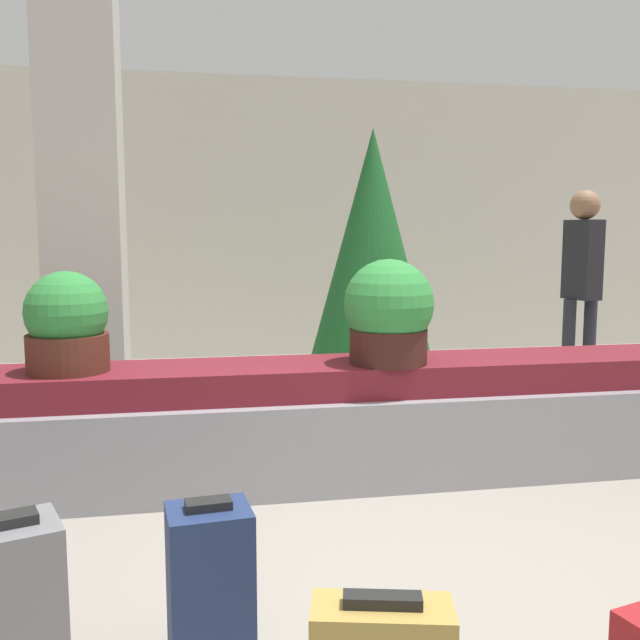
# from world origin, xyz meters

# --- Properties ---
(ground_plane) EXTENTS (18.00, 18.00, 0.00)m
(ground_plane) POSITION_xyz_m (0.00, 0.00, 0.00)
(ground_plane) COLOR gray
(back_wall) EXTENTS (18.00, 0.06, 3.20)m
(back_wall) POSITION_xyz_m (0.00, 5.76, 1.60)
(back_wall) COLOR beige
(back_wall) RESTS_ON ground_plane
(carousel) EXTENTS (8.46, 0.73, 0.70)m
(carousel) POSITION_xyz_m (0.00, 1.47, 0.33)
(carousel) COLOR gray
(carousel) RESTS_ON ground_plane
(pillar) EXTENTS (0.54, 0.54, 3.20)m
(pillar) POSITION_xyz_m (-1.47, 2.86, 1.60)
(pillar) COLOR beige
(pillar) RESTS_ON ground_plane
(suitcase_4) EXTENTS (0.31, 0.30, 0.67)m
(suitcase_4) POSITION_xyz_m (-1.25, -0.49, 0.32)
(suitcase_4) COLOR slate
(suitcase_4) RESTS_ON ground_plane
(suitcase_6) EXTENTS (0.30, 0.25, 0.58)m
(suitcase_6) POSITION_xyz_m (-0.70, -0.27, 0.28)
(suitcase_6) COLOR navy
(suitcase_6) RESTS_ON ground_plane
(potted_plant_0) EXTENTS (0.52, 0.52, 0.60)m
(potted_plant_0) POSITION_xyz_m (0.38, 1.38, 0.99)
(potted_plant_0) COLOR #381914
(potted_plant_0) RESTS_ON carousel
(potted_plant_1) EXTENTS (0.44, 0.44, 0.55)m
(potted_plant_1) POSITION_xyz_m (-1.40, 1.46, 0.96)
(potted_plant_1) COLOR #4C2319
(potted_plant_1) RESTS_ON carousel
(traveler_0) EXTENTS (0.31, 0.35, 1.81)m
(traveler_0) POSITION_xyz_m (2.62, 3.11, 1.10)
(traveler_0) COLOR #282833
(traveler_0) RESTS_ON ground_plane
(decorated_tree) EXTENTS (1.12, 1.12, 2.25)m
(decorated_tree) POSITION_xyz_m (0.69, 2.94, 1.22)
(decorated_tree) COLOR #4C331E
(decorated_tree) RESTS_ON ground_plane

